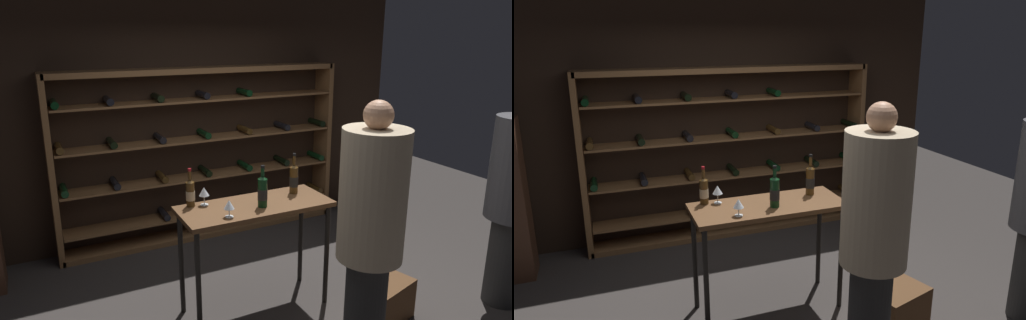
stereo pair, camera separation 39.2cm
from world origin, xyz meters
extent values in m
plane|color=#383330|center=(0.00, 0.00, 0.00)|extent=(10.15, 10.15, 0.00)
cube|color=#332319|center=(0.00, 2.07, 1.48)|extent=(5.64, 0.10, 2.95)
cube|color=brown|center=(-1.58, 1.86, 1.01)|extent=(0.06, 0.32, 2.01)
cube|color=brown|center=(1.75, 1.86, 1.01)|extent=(0.06, 0.32, 2.01)
cube|color=brown|center=(0.08, 1.86, 1.98)|extent=(3.34, 0.32, 0.06)
cube|color=brown|center=(0.08, 1.86, 0.03)|extent=(3.34, 0.32, 0.06)
cube|color=brown|center=(0.08, 1.86, 0.29)|extent=(3.26, 0.32, 0.02)
cylinder|color=black|center=(-0.44, 1.86, 0.35)|extent=(0.08, 0.30, 0.08)
cylinder|color=black|center=(0.61, 1.86, 0.35)|extent=(0.08, 0.30, 0.08)
cylinder|color=#4C3314|center=(1.13, 1.86, 0.35)|extent=(0.08, 0.30, 0.08)
cylinder|color=#4C3314|center=(1.65, 1.86, 0.35)|extent=(0.08, 0.30, 0.08)
cube|color=brown|center=(0.08, 1.86, 0.75)|extent=(3.26, 0.32, 0.02)
cylinder|color=black|center=(-1.48, 1.86, 0.80)|extent=(0.08, 0.30, 0.08)
cylinder|color=black|center=(-0.96, 1.86, 0.80)|extent=(0.08, 0.30, 0.08)
cylinder|color=#4C3314|center=(-0.44, 1.86, 0.80)|extent=(0.08, 0.30, 0.08)
cylinder|color=black|center=(0.08, 1.86, 0.80)|extent=(0.08, 0.30, 0.08)
cylinder|color=black|center=(0.61, 1.86, 0.80)|extent=(0.08, 0.30, 0.08)
cylinder|color=black|center=(1.13, 1.86, 0.80)|extent=(0.08, 0.30, 0.08)
cylinder|color=black|center=(1.65, 1.86, 0.80)|extent=(0.08, 0.30, 0.08)
cube|color=brown|center=(0.08, 1.86, 1.20)|extent=(3.26, 0.32, 0.02)
cylinder|color=#4C3314|center=(-1.48, 1.86, 1.25)|extent=(0.08, 0.30, 0.08)
cylinder|color=black|center=(-0.96, 1.86, 1.25)|extent=(0.08, 0.30, 0.08)
cylinder|color=black|center=(-0.44, 1.86, 1.25)|extent=(0.08, 0.30, 0.08)
cylinder|color=black|center=(0.08, 1.86, 1.25)|extent=(0.08, 0.30, 0.08)
cylinder|color=#4C3314|center=(0.61, 1.86, 1.25)|extent=(0.08, 0.30, 0.08)
cylinder|color=black|center=(1.13, 1.86, 1.25)|extent=(0.08, 0.30, 0.08)
cylinder|color=black|center=(1.65, 1.86, 1.25)|extent=(0.08, 0.30, 0.08)
cube|color=brown|center=(0.08, 1.86, 1.65)|extent=(3.26, 0.32, 0.02)
cylinder|color=black|center=(-1.48, 1.86, 1.71)|extent=(0.08, 0.30, 0.08)
cylinder|color=black|center=(-0.96, 1.86, 1.71)|extent=(0.08, 0.30, 0.08)
cylinder|color=black|center=(-0.44, 1.86, 1.71)|extent=(0.08, 0.30, 0.08)
cylinder|color=black|center=(0.08, 1.86, 1.71)|extent=(0.08, 0.30, 0.08)
cylinder|color=black|center=(0.61, 1.86, 1.71)|extent=(0.08, 0.30, 0.08)
cube|color=brown|center=(-0.10, 0.17, 0.97)|extent=(1.31, 0.53, 0.04)
cylinder|color=black|center=(-0.70, -0.05, 0.47)|extent=(0.04, 0.04, 0.95)
cylinder|color=black|center=(0.51, -0.05, 0.47)|extent=(0.04, 0.04, 0.95)
cylinder|color=black|center=(-0.70, 0.39, 0.47)|extent=(0.04, 0.04, 0.95)
cylinder|color=black|center=(0.51, 0.39, 0.47)|extent=(0.04, 0.04, 0.95)
cylinder|color=#252525|center=(0.30, -0.83, 0.43)|extent=(0.30, 0.30, 0.86)
cylinder|color=tan|center=(0.30, -0.83, 1.32)|extent=(0.46, 0.46, 0.93)
sphere|color=#AD7A5B|center=(0.30, -0.83, 1.88)|extent=(0.20, 0.20, 0.20)
cylinder|color=#2D2D2D|center=(1.95, -0.76, 0.41)|extent=(0.30, 0.30, 0.83)
cube|color=maroon|center=(1.94, -0.53, 1.38)|extent=(0.05, 0.01, 0.50)
cube|color=brown|center=(0.81, -0.48, 0.18)|extent=(0.55, 0.46, 0.35)
cylinder|color=#4C3314|center=(0.34, 0.27, 1.11)|extent=(0.08, 0.08, 0.24)
cone|color=#4C3314|center=(0.34, 0.27, 1.24)|extent=(0.08, 0.08, 0.03)
cylinder|color=#4C3314|center=(0.34, 0.27, 1.29)|extent=(0.03, 0.03, 0.08)
cylinder|color=black|center=(0.34, 0.27, 1.35)|extent=(0.03, 0.03, 0.02)
cylinder|color=black|center=(0.34, 0.27, 1.09)|extent=(0.08, 0.08, 0.09)
cylinder|color=black|center=(-0.07, 0.09, 1.11)|extent=(0.08, 0.08, 0.24)
cone|color=black|center=(-0.07, 0.09, 1.24)|extent=(0.08, 0.08, 0.03)
cylinder|color=black|center=(-0.07, 0.09, 1.29)|extent=(0.03, 0.03, 0.07)
cylinder|color=black|center=(-0.07, 0.09, 1.33)|extent=(0.03, 0.03, 0.02)
cylinder|color=black|center=(-0.07, 0.09, 1.10)|extent=(0.08, 0.08, 0.09)
cylinder|color=#4C3314|center=(-0.60, 0.37, 1.09)|extent=(0.07, 0.07, 0.21)
cone|color=#4C3314|center=(-0.60, 0.37, 1.21)|extent=(0.07, 0.07, 0.03)
cylinder|color=#4C3314|center=(-0.60, 0.37, 1.26)|extent=(0.03, 0.03, 0.07)
cylinder|color=maroon|center=(-0.60, 0.37, 1.30)|extent=(0.03, 0.03, 0.02)
cylinder|color=#C6B28C|center=(-0.60, 0.37, 1.08)|extent=(0.08, 0.08, 0.08)
cylinder|color=silver|center=(-0.49, 0.35, 0.99)|extent=(0.07, 0.07, 0.00)
cylinder|color=silver|center=(-0.49, 0.35, 1.03)|extent=(0.01, 0.01, 0.08)
cone|color=silver|center=(-0.49, 0.35, 1.11)|extent=(0.08, 0.08, 0.07)
cylinder|color=#590A14|center=(-0.49, 0.35, 1.09)|extent=(0.05, 0.05, 0.03)
cylinder|color=silver|center=(-0.41, 0.01, 0.99)|extent=(0.07, 0.07, 0.00)
cylinder|color=silver|center=(-0.41, 0.01, 1.02)|extent=(0.01, 0.01, 0.06)
cone|color=silver|center=(-0.41, 0.01, 1.09)|extent=(0.09, 0.09, 0.07)
cylinder|color=#590A14|center=(-0.41, 0.01, 1.08)|extent=(0.05, 0.05, 0.03)
camera|label=1|loc=(-1.75, -3.13, 2.40)|focal=32.59mm
camera|label=2|loc=(-1.39, -3.29, 2.40)|focal=32.59mm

